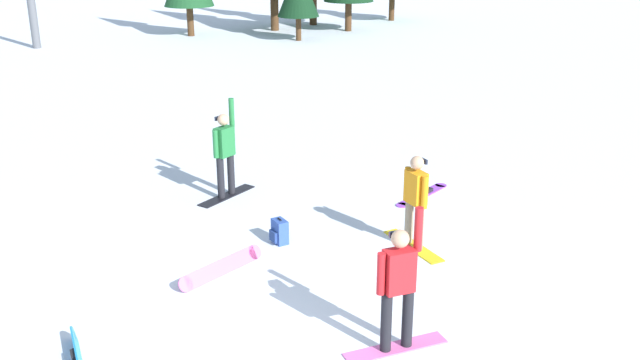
{
  "coord_description": "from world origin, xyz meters",
  "views": [
    {
      "loc": [
        -0.9,
        -8.64,
        5.48
      ],
      "look_at": [
        2.09,
        3.35,
        1.0
      ],
      "focal_mm": 40.47,
      "sensor_mm": 36.0,
      "label": 1
    }
  ],
  "objects_px": {
    "snowboarder_background": "(225,152)",
    "loose_snowboard_near_right": "(221,267)",
    "snowboarder_foreground": "(398,286)",
    "backpack_blue": "(279,232)",
    "snowboarder_midground": "(415,200)",
    "loose_snowboard_far_spare": "(422,195)"
  },
  "relations": [
    {
      "from": "loose_snowboard_far_spare",
      "to": "snowboarder_midground",
      "type": "bearing_deg",
      "value": -115.23
    },
    {
      "from": "snowboarder_foreground",
      "to": "snowboarder_midground",
      "type": "height_order",
      "value": "snowboarder_foreground"
    },
    {
      "from": "snowboarder_foreground",
      "to": "backpack_blue",
      "type": "height_order",
      "value": "snowboarder_foreground"
    },
    {
      "from": "snowboarder_background",
      "to": "loose_snowboard_far_spare",
      "type": "height_order",
      "value": "snowboarder_background"
    },
    {
      "from": "snowboarder_background",
      "to": "backpack_blue",
      "type": "bearing_deg",
      "value": -76.0
    },
    {
      "from": "snowboarder_background",
      "to": "backpack_blue",
      "type": "height_order",
      "value": "snowboarder_background"
    },
    {
      "from": "snowboarder_midground",
      "to": "loose_snowboard_far_spare",
      "type": "distance_m",
      "value": 2.7
    },
    {
      "from": "loose_snowboard_near_right",
      "to": "backpack_blue",
      "type": "xyz_separation_m",
      "value": [
        1.15,
        0.95,
        0.09
      ]
    },
    {
      "from": "snowboarder_background",
      "to": "loose_snowboard_near_right",
      "type": "relative_size",
      "value": 1.35
    },
    {
      "from": "loose_snowboard_near_right",
      "to": "loose_snowboard_far_spare",
      "type": "bearing_deg",
      "value": 29.33
    },
    {
      "from": "snowboarder_background",
      "to": "snowboarder_midground",
      "type": "bearing_deg",
      "value": -48.3
    },
    {
      "from": "backpack_blue",
      "to": "snowboarder_midground",
      "type": "bearing_deg",
      "value": -17.63
    },
    {
      "from": "snowboarder_foreground",
      "to": "backpack_blue",
      "type": "xyz_separation_m",
      "value": [
        -0.88,
        3.72,
        -0.75
      ]
    },
    {
      "from": "loose_snowboard_near_right",
      "to": "loose_snowboard_far_spare",
      "type": "relative_size",
      "value": 0.97
    },
    {
      "from": "loose_snowboard_near_right",
      "to": "snowboarder_foreground",
      "type": "bearing_deg",
      "value": -53.7
    },
    {
      "from": "loose_snowboard_near_right",
      "to": "backpack_blue",
      "type": "bearing_deg",
      "value": 39.58
    },
    {
      "from": "backpack_blue",
      "to": "snowboarder_foreground",
      "type": "bearing_deg",
      "value": -76.67
    },
    {
      "from": "snowboarder_foreground",
      "to": "snowboarder_midground",
      "type": "relative_size",
      "value": 1.2
    },
    {
      "from": "snowboarder_foreground",
      "to": "loose_snowboard_far_spare",
      "type": "relative_size",
      "value": 1.29
    },
    {
      "from": "snowboarder_foreground",
      "to": "loose_snowboard_near_right",
      "type": "relative_size",
      "value": 1.33
    },
    {
      "from": "loose_snowboard_near_right",
      "to": "loose_snowboard_far_spare",
      "type": "xyz_separation_m",
      "value": [
        4.52,
        2.54,
        -0.1
      ]
    },
    {
      "from": "snowboarder_midground",
      "to": "loose_snowboard_near_right",
      "type": "xyz_separation_m",
      "value": [
        -3.43,
        -0.23,
        -0.77
      ]
    }
  ]
}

